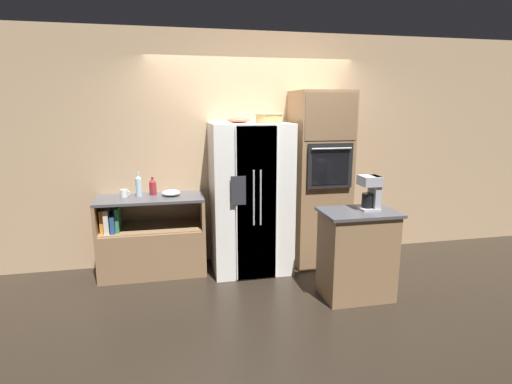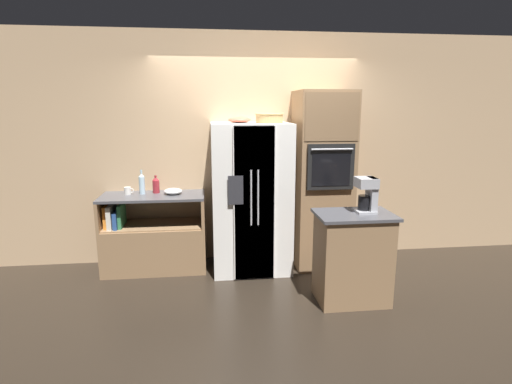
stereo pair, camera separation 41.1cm
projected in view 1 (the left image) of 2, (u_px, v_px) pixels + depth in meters
ground_plane at (259, 267)px, 4.87m from camera, size 20.00×20.00×0.00m
wall_back at (252, 149)px, 4.99m from camera, size 12.00×0.06×2.80m
counter_left at (152, 245)px, 4.66m from camera, size 1.19×0.55×0.91m
refrigerator at (250, 198)px, 4.69m from camera, size 0.90×0.77×1.74m
wall_oven at (319, 179)px, 4.88m from camera, size 0.65×0.70×2.11m
island_counter at (357, 254)px, 4.05m from camera, size 0.75×0.51×0.91m
wicker_basket at (269, 118)px, 4.47m from camera, size 0.32×0.32×0.11m
fruit_bowl at (239, 120)px, 4.54m from camera, size 0.27×0.27×0.07m
bottle_tall at (139, 186)px, 4.56m from camera, size 0.07×0.07×0.29m
bottle_short at (153, 187)px, 4.64m from camera, size 0.08×0.08×0.21m
mug at (124, 193)px, 4.54m from camera, size 0.11×0.08×0.09m
mixing_bowl at (171, 193)px, 4.61m from camera, size 0.21×0.21×0.07m
coffee_maker at (371, 191)px, 3.97m from camera, size 0.19×0.20×0.34m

